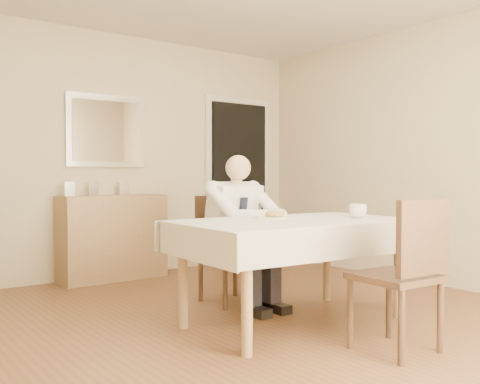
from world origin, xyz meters
TOP-DOWN VIEW (x-y plane):
  - room at (0.00, 0.00)m, footprint 5.00×5.02m
  - doorway at (1.55, 2.46)m, footprint 0.96×0.07m
  - mirror at (-0.18, 2.47)m, footprint 0.86×0.04m
  - dining_table at (0.20, -0.04)m, footprint 1.77×1.11m
  - chair_far at (0.20, 0.84)m, footprint 0.46×0.47m
  - chair_near at (0.27, -0.96)m, footprint 0.46×0.46m
  - seated_man at (0.20, 0.55)m, footprint 0.48×0.72m
  - plate at (0.16, 0.14)m, footprint 0.26×0.26m
  - food at (0.16, 0.14)m, footprint 0.14×0.14m
  - knife at (0.20, 0.08)m, footprint 0.01×0.13m
  - fork at (0.12, 0.08)m, footprint 0.01×0.13m
  - coffee_mug at (0.71, -0.20)m, footprint 0.17×0.17m
  - sideboard at (-0.18, 2.32)m, footprint 1.10×0.41m
  - photo_frame_left at (-0.63, 2.33)m, footprint 0.10×0.02m
  - photo_frame_center at (-0.36, 2.38)m, footprint 0.10×0.02m
  - photo_frame_right at (-0.04, 2.36)m, footprint 0.10×0.02m

SIDE VIEW (x-z plane):
  - sideboard at x=-0.18m, z-range 0.00..0.88m
  - chair_far at x=0.20m, z-range 0.06..0.96m
  - chair_near at x=0.27m, z-range 0.06..1.00m
  - dining_table at x=0.20m, z-range 0.29..1.04m
  - seated_man at x=0.20m, z-range 0.07..1.31m
  - plate at x=0.16m, z-range 0.75..0.77m
  - knife at x=0.20m, z-range 0.77..0.78m
  - fork at x=0.12m, z-range 0.77..0.78m
  - food at x=0.16m, z-range 0.76..0.81m
  - coffee_mug at x=0.71m, z-range 0.75..0.86m
  - photo_frame_left at x=-0.63m, z-range 0.88..1.02m
  - photo_frame_center at x=-0.36m, z-range 0.88..1.02m
  - photo_frame_right at x=-0.04m, z-range 0.88..1.02m
  - doorway at x=1.55m, z-range -0.05..2.05m
  - room at x=0.00m, z-range 0.00..2.60m
  - mirror at x=-0.18m, z-range 1.17..1.93m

